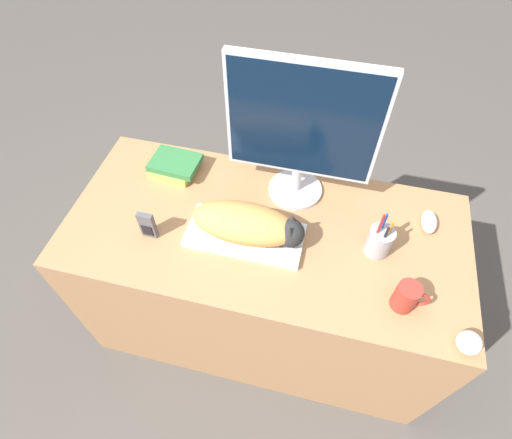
# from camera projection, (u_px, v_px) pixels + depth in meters

# --- Properties ---
(ground_plane) EXTENTS (12.00, 12.00, 0.00)m
(ground_plane) POSITION_uv_depth(u_px,v_px,m) (246.00, 383.00, 1.86)
(ground_plane) COLOR #4C4742
(desk) EXTENTS (1.47, 0.68, 0.77)m
(desk) POSITION_uv_depth(u_px,v_px,m) (263.00, 280.00, 1.76)
(desk) COLOR #9E7047
(desk) RESTS_ON ground_plane
(keyboard) EXTENTS (0.41, 0.19, 0.02)m
(keyboard) POSITION_uv_depth(u_px,v_px,m) (245.00, 235.00, 1.42)
(keyboard) COLOR silver
(keyboard) RESTS_ON desk
(cat) EXTENTS (0.40, 0.16, 0.12)m
(cat) POSITION_uv_depth(u_px,v_px,m) (250.00, 224.00, 1.36)
(cat) COLOR #D18C47
(cat) RESTS_ON keyboard
(monitor) EXTENTS (0.52, 0.21, 0.56)m
(monitor) POSITION_uv_depth(u_px,v_px,m) (302.00, 128.00, 1.32)
(monitor) COLOR #B7B7BC
(monitor) RESTS_ON desk
(computer_mouse) EXTENTS (0.06, 0.11, 0.04)m
(computer_mouse) POSITION_uv_depth(u_px,v_px,m) (429.00, 222.00, 1.45)
(computer_mouse) COLOR silver
(computer_mouse) RESTS_ON desk
(coffee_mug) EXTENTS (0.11, 0.07, 0.11)m
(coffee_mug) POSITION_uv_depth(u_px,v_px,m) (407.00, 297.00, 1.23)
(coffee_mug) COLOR #9E2D23
(coffee_mug) RESTS_ON desk
(pen_cup) EXTENTS (0.09, 0.09, 0.20)m
(pen_cup) POSITION_uv_depth(u_px,v_px,m) (380.00, 241.00, 1.35)
(pen_cup) COLOR #939399
(pen_cup) RESTS_ON desk
(baseball) EXTENTS (0.07, 0.07, 0.07)m
(baseball) POSITION_uv_depth(u_px,v_px,m) (469.00, 343.00, 1.16)
(baseball) COLOR silver
(baseball) RESTS_ON desk
(phone) EXTENTS (0.06, 0.02, 0.11)m
(phone) POSITION_uv_depth(u_px,v_px,m) (147.00, 225.00, 1.39)
(phone) COLOR #4C4C51
(phone) RESTS_ON desk
(book_stack) EXTENTS (0.20, 0.16, 0.06)m
(book_stack) POSITION_uv_depth(u_px,v_px,m) (174.00, 166.00, 1.61)
(book_stack) COLOR #CCC14C
(book_stack) RESTS_ON desk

